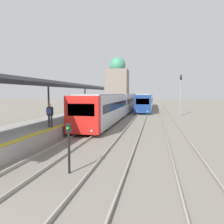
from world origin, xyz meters
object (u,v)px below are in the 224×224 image
at_px(train_near, 117,104).
at_px(signal_mast_far, 181,91).
at_px(person_on_platform, 50,114).
at_px(signal_post_near, 69,143).
at_px(train_far, 146,100).

relative_size(train_near, signal_mast_far, 5.27).
xyz_separation_m(person_on_platform, train_near, (2.10, 16.24, -0.06)).
xyz_separation_m(train_near, signal_post_near, (1.85, -22.40, -0.51)).
xyz_separation_m(person_on_platform, signal_mast_far, (10.99, 18.77, 1.81)).
distance_m(train_near, signal_post_near, 22.48).
xyz_separation_m(person_on_platform, train_far, (5.51, 33.27, -0.08)).
xyz_separation_m(train_near, signal_mast_far, (8.89, 2.53, 1.87)).
bearing_deg(signal_post_near, signal_mast_far, 74.23).
relative_size(person_on_platform, train_far, 0.06).
bearing_deg(signal_post_near, person_on_platform, 122.70).
bearing_deg(signal_mast_far, train_near, -164.12).
distance_m(person_on_platform, signal_post_near, 7.34).
distance_m(train_near, signal_mast_far, 9.43).
bearing_deg(train_near, person_on_platform, -97.37).
height_order(train_near, signal_mast_far, signal_mast_far).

